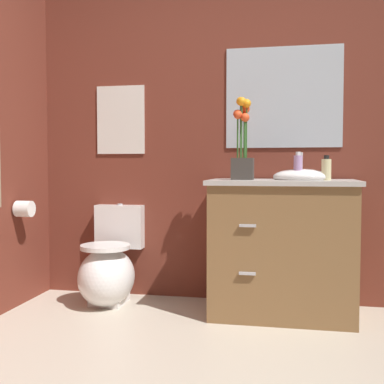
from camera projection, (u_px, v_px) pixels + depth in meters
wall_back at (273, 127)px, 3.40m from camera, size 4.74×0.05×2.50m
toilet at (109, 269)px, 3.38m from camera, size 0.38×0.59×0.69m
vanity_cabinet at (282, 246)px, 3.11m from camera, size 0.94×0.56×1.06m
flower_vase at (243, 148)px, 3.10m from camera, size 0.14×0.14×0.53m
soap_bottle at (326, 169)px, 2.98m from camera, size 0.06×0.06×0.16m
lotion_bottle at (298, 167)px, 3.01m from camera, size 0.05×0.05×0.18m
wall_poster at (121, 120)px, 3.58m from camera, size 0.37×0.01×0.50m
wall_mirror at (284, 97)px, 3.34m from camera, size 0.80×0.01×0.70m
toilet_paper_roll at (24, 209)px, 3.26m from camera, size 0.11×0.11×0.11m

